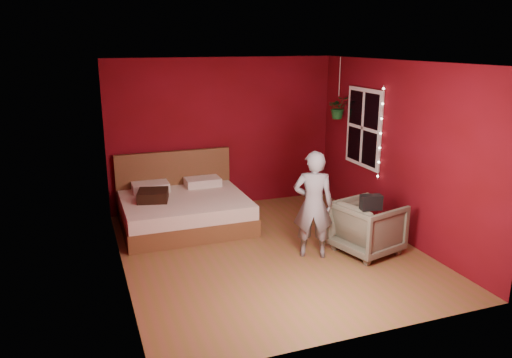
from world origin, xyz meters
name	(u,v)px	position (x,y,z in m)	size (l,w,h in m)	color
floor	(271,252)	(0.00, 0.00, 0.00)	(4.50, 4.50, 0.00)	brown
room_walls	(272,134)	(0.00, 0.00, 1.68)	(4.04, 4.54, 2.62)	maroon
window	(363,128)	(1.97, 0.90, 1.50)	(0.05, 0.97, 1.27)	white
fairy_lights	(381,133)	(1.94, 0.37, 1.50)	(0.04, 0.04, 1.45)	silver
bed	(184,208)	(-0.92, 1.46, 0.28)	(1.95, 1.65, 1.07)	brown
person	(313,205)	(0.48, -0.31, 0.74)	(0.54, 0.35, 1.48)	slate
armchair	(368,227)	(1.26, -0.47, 0.37)	(0.79, 0.81, 0.74)	#5C5C49
handbag	(371,202)	(1.10, -0.74, 0.84)	(0.27, 0.14, 0.20)	black
throw_pillow	(153,195)	(-1.40, 1.40, 0.57)	(0.45, 0.45, 0.16)	black
hanging_plant	(338,108)	(1.88, 1.60, 1.75)	(0.43, 0.40, 1.05)	silver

